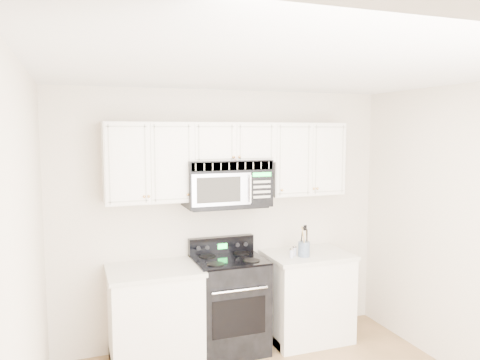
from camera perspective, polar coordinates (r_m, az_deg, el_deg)
name	(u,v)px	position (r m, az deg, el deg)	size (l,w,h in m)	color
room	(304,260)	(3.30, 7.78, -9.69)	(3.51, 3.51, 2.61)	#A1764D
base_cabinet_left	(155,319)	(4.65, -10.33, -16.36)	(0.86, 0.65, 0.92)	silver
base_cabinet_right	(307,299)	(5.13, 8.15, -14.13)	(0.86, 0.65, 0.92)	silver
range	(229,303)	(4.81, -1.35, -14.74)	(0.69, 0.63, 1.10)	black
upper_cabinets	(230,157)	(4.64, -1.19, 2.86)	(2.44, 0.37, 0.75)	silver
microwave	(227,183)	(4.60, -1.65, -0.35)	(0.83, 0.46, 0.46)	black
utensil_crock	(304,249)	(4.83, 7.80, -8.28)	(0.12, 0.12, 0.32)	slate
shaker_salt	(292,253)	(4.77, 6.30, -8.83)	(0.04, 0.04, 0.10)	#ADAFC5
shaker_pepper	(294,251)	(4.85, 6.65, -8.56)	(0.04, 0.04, 0.10)	#ADAFC5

